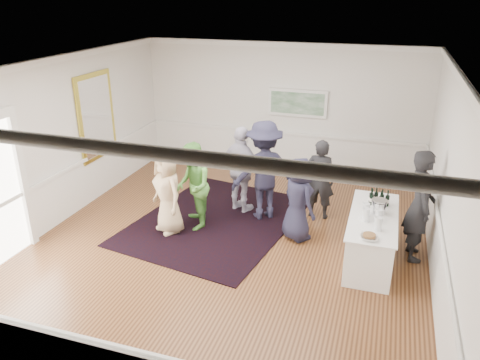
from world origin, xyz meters
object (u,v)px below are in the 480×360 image
(guest_navy, at_px, (298,199))
(ice_bucket, at_px, (379,207))
(guest_dark_b, at_px, (320,179))
(nut_bowl, at_px, (369,237))
(guest_tan, at_px, (168,192))
(guest_dark_a, at_px, (264,171))
(guest_lilac, at_px, (242,170))
(serving_table, at_px, (371,237))
(guest_green, at_px, (193,186))
(bartender, at_px, (420,206))

(guest_navy, xyz_separation_m, ice_bucket, (1.41, -0.23, 0.15))
(guest_dark_b, xyz_separation_m, nut_bowl, (1.09, -2.18, 0.04))
(guest_tan, bearing_deg, guest_dark_a, 72.01)
(guest_lilac, bearing_deg, serving_table, -177.83)
(guest_dark_b, relative_size, ice_bucket, 6.33)
(guest_green, xyz_separation_m, guest_lilac, (0.67, 0.97, 0.06))
(bartender, relative_size, guest_tan, 1.20)
(guest_green, bearing_deg, guest_dark_a, 96.77)
(guest_navy, bearing_deg, ice_bucket, -146.39)
(guest_dark_a, height_order, nut_bowl, guest_dark_a)
(guest_lilac, bearing_deg, guest_tan, 76.26)
(ice_bucket, relative_size, nut_bowl, 0.95)
(bartender, distance_m, guest_dark_b, 2.11)
(ice_bucket, bearing_deg, serving_table, -119.47)
(bartender, xyz_separation_m, guest_dark_b, (-1.83, 1.04, -0.15))
(guest_dark_a, relative_size, nut_bowl, 7.38)
(guest_dark_a, bearing_deg, guest_green, 0.13)
(serving_table, bearing_deg, guest_navy, 165.97)
(guest_dark_a, bearing_deg, guest_tan, 1.64)
(bartender, bearing_deg, guest_green, 83.19)
(guest_dark_a, relative_size, guest_dark_b, 1.23)
(guest_tan, relative_size, guest_green, 0.95)
(guest_navy, xyz_separation_m, nut_bowl, (1.32, -1.17, 0.08))
(bartender, relative_size, nut_bowl, 7.13)
(guest_tan, relative_size, guest_lilac, 0.89)
(guest_lilac, height_order, nut_bowl, guest_lilac)
(guest_dark_b, relative_size, nut_bowl, 6.02)
(guest_green, xyz_separation_m, guest_navy, (2.00, 0.16, -0.06))
(bartender, bearing_deg, serving_table, 104.93)
(guest_green, bearing_deg, ice_bucket, 60.65)
(guest_tan, height_order, guest_green, guest_green)
(bartender, height_order, ice_bucket, bartender)
(guest_navy, distance_m, nut_bowl, 1.77)
(guest_green, distance_m, guest_navy, 2.01)
(guest_tan, distance_m, guest_green, 0.50)
(guest_dark_b, bearing_deg, guest_tan, 34.04)
(guest_dark_a, bearing_deg, guest_dark_b, 163.34)
(guest_lilac, bearing_deg, guest_navy, 174.15)
(guest_navy, bearing_deg, nut_bowl, -178.74)
(guest_tan, xyz_separation_m, guest_dark_b, (2.61, 1.50, 0.01))
(guest_green, bearing_deg, serving_table, 58.77)
(serving_table, xyz_separation_m, guest_tan, (-3.73, -0.15, 0.39))
(guest_navy, relative_size, nut_bowl, 5.78)
(bartender, relative_size, guest_dark_b, 1.18)
(guest_tan, xyz_separation_m, guest_dark_a, (1.55, 1.15, 0.20))
(serving_table, distance_m, guest_dark_b, 1.80)
(serving_table, distance_m, guest_navy, 1.44)
(guest_lilac, bearing_deg, nut_bowl, 168.57)
(serving_table, xyz_separation_m, guest_navy, (-1.35, 0.34, 0.37))
(guest_green, distance_m, guest_dark_b, 2.53)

